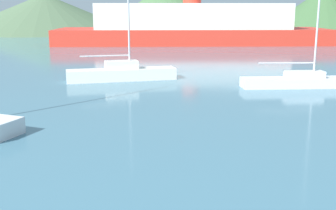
# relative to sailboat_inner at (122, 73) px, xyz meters

# --- Properties ---
(sailboat_inner) EXTENTS (7.39, 2.20, 6.96)m
(sailboat_inner) POSITION_rel_sailboat_inner_xyz_m (0.00, 0.00, 0.00)
(sailboat_inner) COLOR white
(sailboat_inner) RESTS_ON ground_plane
(sailboat_outer) EXTENTS (7.78, 2.10, 8.08)m
(sailboat_outer) POSITION_rel_sailboat_inner_xyz_m (10.95, -4.28, -0.08)
(sailboat_outer) COLOR silver
(sailboat_outer) RESTS_ON ground_plane
(ferry_distant) EXTENTS (37.58, 14.21, 7.00)m
(ferry_distant) POSITION_rel_sailboat_inner_xyz_m (10.92, 29.26, 1.88)
(ferry_distant) COLOR red
(ferry_distant) RESTS_ON ground_plane
(hill_central) EXTENTS (37.36, 37.36, 7.76)m
(hill_central) POSITION_rel_sailboat_inner_xyz_m (-12.96, 64.57, 3.38)
(hill_central) COLOR #4C6647
(hill_central) RESTS_ON ground_plane
(hill_east) EXTENTS (30.76, 30.76, 10.91)m
(hill_east) POSITION_rel_sailboat_inner_xyz_m (14.14, 74.07, 4.95)
(hill_east) COLOR #476B42
(hill_east) RESTS_ON ground_plane
(hill_far_east) EXTENTS (28.66, 28.66, 9.88)m
(hill_far_east) POSITION_rel_sailboat_inner_xyz_m (53.94, 73.09, 4.43)
(hill_far_east) COLOR #3D6038
(hill_far_east) RESTS_ON ground_plane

